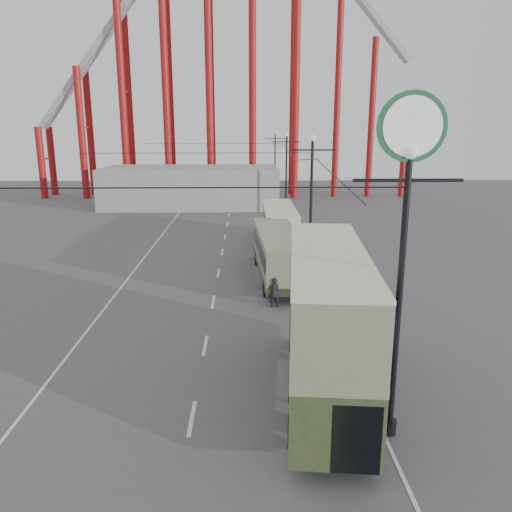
{
  "coord_description": "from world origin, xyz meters",
  "views": [
    {
      "loc": [
        0.89,
        -17.39,
        9.75
      ],
      "look_at": [
        1.46,
        8.97,
        3.0
      ],
      "focal_mm": 35.0,
      "sensor_mm": 36.0,
      "label": 1
    }
  ],
  "objects_px": {
    "single_decker_green": "(278,252)",
    "single_decker_cream": "(279,223)",
    "lamp_post_near": "(407,195)",
    "double_decker_bus": "(326,317)",
    "pedestrian": "(274,292)"
  },
  "relations": [
    {
      "from": "double_decker_bus",
      "to": "lamp_post_near",
      "type": "bearing_deg",
      "value": -49.32
    },
    {
      "from": "lamp_post_near",
      "to": "single_decker_cream",
      "type": "height_order",
      "value": "lamp_post_near"
    },
    {
      "from": "lamp_post_near",
      "to": "single_decker_cream",
      "type": "distance_m",
      "value": 28.75
    },
    {
      "from": "pedestrian",
      "to": "single_decker_cream",
      "type": "bearing_deg",
      "value": -104.84
    },
    {
      "from": "single_decker_green",
      "to": "single_decker_cream",
      "type": "height_order",
      "value": "single_decker_cream"
    },
    {
      "from": "double_decker_bus",
      "to": "pedestrian",
      "type": "xyz_separation_m",
      "value": [
        -1.33,
        9.58,
        -2.28
      ]
    },
    {
      "from": "single_decker_cream",
      "to": "pedestrian",
      "type": "xyz_separation_m",
      "value": [
        -1.36,
        -15.95,
        -0.96
      ]
    },
    {
      "from": "double_decker_bus",
      "to": "single_decker_cream",
      "type": "distance_m",
      "value": 25.56
    },
    {
      "from": "double_decker_bus",
      "to": "single_decker_green",
      "type": "distance_m",
      "value": 15.27
    },
    {
      "from": "lamp_post_near",
      "to": "single_decker_green",
      "type": "distance_m",
      "value": 18.9
    },
    {
      "from": "lamp_post_near",
      "to": "pedestrian",
      "type": "height_order",
      "value": "lamp_post_near"
    },
    {
      "from": "double_decker_bus",
      "to": "single_decker_green",
      "type": "xyz_separation_m",
      "value": [
        -0.78,
        15.19,
        -1.36
      ]
    },
    {
      "from": "pedestrian",
      "to": "lamp_post_near",
      "type": "bearing_deg",
      "value": 94.48
    },
    {
      "from": "double_decker_bus",
      "to": "pedestrian",
      "type": "relative_size",
      "value": 6.21
    },
    {
      "from": "double_decker_bus",
      "to": "single_decker_green",
      "type": "bearing_deg",
      "value": 98.36
    }
  ]
}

